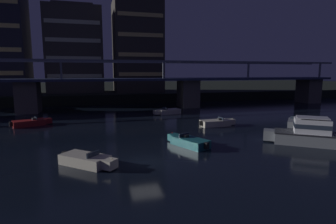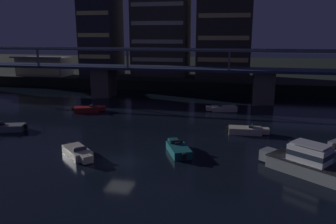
{
  "view_description": "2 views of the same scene",
  "coord_description": "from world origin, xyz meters",
  "px_view_note": "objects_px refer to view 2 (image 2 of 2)",
  "views": [
    {
      "loc": [
        -3.82,
        -20.61,
        7.25
      ],
      "look_at": [
        6.22,
        15.77,
        1.61
      ],
      "focal_mm": 28.84,
      "sensor_mm": 36.0,
      "label": 1
    },
    {
      "loc": [
        10.76,
        -27.51,
        11.85
      ],
      "look_at": [
        2.39,
        11.0,
        2.52
      ],
      "focal_mm": 34.97,
      "sensor_mm": 36.0,
      "label": 2
    }
  ],
  "objects_px": {
    "tower_west_low": "(101,24)",
    "speedboat_far_left": "(178,149)",
    "cabin_cruiser_near_left": "(312,164)",
    "speedboat_mid_left": "(78,153)",
    "speedboat_mid_center": "(6,128)",
    "speedboat_mid_right": "(223,108)",
    "tower_central": "(225,27)",
    "speedboat_near_center": "(88,109)",
    "river_bridge": "(180,76)",
    "speedboat_far_center": "(247,130)",
    "waterfront_pavilion": "(44,66)",
    "tower_west_tall": "(161,32)"
  },
  "relations": [
    {
      "from": "speedboat_near_center",
      "to": "waterfront_pavilion",
      "type": "bearing_deg",
      "value": 132.91
    },
    {
      "from": "waterfront_pavilion",
      "to": "speedboat_mid_left",
      "type": "height_order",
      "value": "waterfront_pavilion"
    },
    {
      "from": "waterfront_pavilion",
      "to": "speedboat_far_left",
      "type": "distance_m",
      "value": 57.19
    },
    {
      "from": "waterfront_pavilion",
      "to": "speedboat_mid_right",
      "type": "xyz_separation_m",
      "value": [
        43.94,
        -19.96,
        -4.02
      ]
    },
    {
      "from": "cabin_cruiser_near_left",
      "to": "speedboat_far_left",
      "type": "distance_m",
      "value": 12.62
    },
    {
      "from": "tower_west_tall",
      "to": "speedboat_mid_right",
      "type": "height_order",
      "value": "tower_west_tall"
    },
    {
      "from": "tower_west_low",
      "to": "speedboat_far_left",
      "type": "distance_m",
      "value": 52.81
    },
    {
      "from": "tower_central",
      "to": "speedboat_mid_right",
      "type": "xyz_separation_m",
      "value": [
        1.25,
        -24.94,
        -13.18
      ]
    },
    {
      "from": "cabin_cruiser_near_left",
      "to": "speedboat_far_center",
      "type": "relative_size",
      "value": 1.64
    },
    {
      "from": "river_bridge",
      "to": "waterfront_pavilion",
      "type": "xyz_separation_m",
      "value": [
        -35.47,
        11.91,
        0.14
      ]
    },
    {
      "from": "speedboat_mid_center",
      "to": "tower_west_low",
      "type": "bearing_deg",
      "value": 95.8
    },
    {
      "from": "tower_central",
      "to": "speedboat_mid_center",
      "type": "xyz_separation_m",
      "value": [
        -24.88,
        -42.03,
        -13.18
      ]
    },
    {
      "from": "tower_central",
      "to": "cabin_cruiser_near_left",
      "type": "height_order",
      "value": "tower_central"
    },
    {
      "from": "speedboat_near_center",
      "to": "speedboat_far_left",
      "type": "bearing_deg",
      "value": -41.38
    },
    {
      "from": "tower_west_low",
      "to": "waterfront_pavilion",
      "type": "relative_size",
      "value": 1.98
    },
    {
      "from": "cabin_cruiser_near_left",
      "to": "speedboat_mid_left",
      "type": "xyz_separation_m",
      "value": [
        -21.79,
        -0.21,
        -0.64
      ]
    },
    {
      "from": "speedboat_mid_center",
      "to": "speedboat_mid_right",
      "type": "xyz_separation_m",
      "value": [
        26.13,
        17.09,
        0.0
      ]
    },
    {
      "from": "speedboat_mid_right",
      "to": "tower_central",
      "type": "bearing_deg",
      "value": 92.87
    },
    {
      "from": "tower_central",
      "to": "speedboat_mid_center",
      "type": "distance_m",
      "value": 50.59
    },
    {
      "from": "tower_west_tall",
      "to": "speedboat_mid_center",
      "type": "distance_m",
      "value": 45.89
    },
    {
      "from": "speedboat_mid_right",
      "to": "speedboat_far_left",
      "type": "xyz_separation_m",
      "value": [
        -3.46,
        -20.23,
        0.0
      ]
    },
    {
      "from": "tower_west_tall",
      "to": "speedboat_near_center",
      "type": "xyz_separation_m",
      "value": [
        -4.39,
        -31.14,
        -12.1
      ]
    },
    {
      "from": "river_bridge",
      "to": "tower_central",
      "type": "height_order",
      "value": "tower_central"
    },
    {
      "from": "speedboat_far_left",
      "to": "speedboat_far_center",
      "type": "height_order",
      "value": "same"
    },
    {
      "from": "river_bridge",
      "to": "waterfront_pavilion",
      "type": "height_order",
      "value": "river_bridge"
    },
    {
      "from": "waterfront_pavilion",
      "to": "speedboat_far_left",
      "type": "relative_size",
      "value": 2.48
    },
    {
      "from": "waterfront_pavilion",
      "to": "cabin_cruiser_near_left",
      "type": "xyz_separation_m",
      "value": [
        52.73,
        -43.17,
        -3.39
      ]
    },
    {
      "from": "river_bridge",
      "to": "speedboat_near_center",
      "type": "relative_size",
      "value": 19.03
    },
    {
      "from": "speedboat_near_center",
      "to": "speedboat_mid_left",
      "type": "distance_m",
      "value": 19.89
    },
    {
      "from": "tower_west_low",
      "to": "tower_west_tall",
      "type": "xyz_separation_m",
      "value": [
        13.94,
        2.95,
        -1.8
      ]
    },
    {
      "from": "tower_west_low",
      "to": "speedboat_near_center",
      "type": "distance_m",
      "value": 32.85
    },
    {
      "from": "speedboat_far_center",
      "to": "speedboat_near_center",
      "type": "bearing_deg",
      "value": 164.33
    },
    {
      "from": "speedboat_mid_center",
      "to": "speedboat_far_left",
      "type": "relative_size",
      "value": 1.03
    },
    {
      "from": "speedboat_mid_left",
      "to": "speedboat_far_center",
      "type": "xyz_separation_m",
      "value": [
        16.58,
        11.55,
        0.0
      ]
    },
    {
      "from": "river_bridge",
      "to": "waterfront_pavilion",
      "type": "bearing_deg",
      "value": 161.43
    },
    {
      "from": "tower_west_tall",
      "to": "speedboat_far_left",
      "type": "height_order",
      "value": "tower_west_tall"
    },
    {
      "from": "tower_west_low",
      "to": "speedboat_mid_right",
      "type": "bearing_deg",
      "value": -37.42
    },
    {
      "from": "river_bridge",
      "to": "tower_west_tall",
      "type": "relative_size",
      "value": 4.61
    },
    {
      "from": "tower_central",
      "to": "speedboat_far_center",
      "type": "bearing_deg",
      "value": -82.53
    },
    {
      "from": "tower_west_tall",
      "to": "speedboat_mid_left",
      "type": "bearing_deg",
      "value": -86.21
    },
    {
      "from": "tower_west_tall",
      "to": "speedboat_far_center",
      "type": "relative_size",
      "value": 4.01
    },
    {
      "from": "speedboat_far_center",
      "to": "tower_central",
      "type": "bearing_deg",
      "value": 97.47
    },
    {
      "from": "cabin_cruiser_near_left",
      "to": "speedboat_far_left",
      "type": "relative_size",
      "value": 1.72
    },
    {
      "from": "tower_west_low",
      "to": "speedboat_mid_center",
      "type": "xyz_separation_m",
      "value": [
        4.09,
        -40.21,
        -13.9
      ]
    },
    {
      "from": "speedboat_near_center",
      "to": "speedboat_far_left",
      "type": "height_order",
      "value": "same"
    },
    {
      "from": "speedboat_mid_left",
      "to": "speedboat_mid_right",
      "type": "height_order",
      "value": "same"
    },
    {
      "from": "cabin_cruiser_near_left",
      "to": "speedboat_far_left",
      "type": "xyz_separation_m",
      "value": [
        -12.25,
        2.98,
        -0.64
      ]
    },
    {
      "from": "cabin_cruiser_near_left",
      "to": "speedboat_near_center",
      "type": "bearing_deg",
      "value": 148.38
    },
    {
      "from": "tower_central",
      "to": "speedboat_mid_left",
      "type": "xyz_separation_m",
      "value": [
        -11.75,
        -48.37,
        -13.18
      ]
    },
    {
      "from": "speedboat_near_center",
      "to": "speedboat_mid_right",
      "type": "height_order",
      "value": "same"
    }
  ]
}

